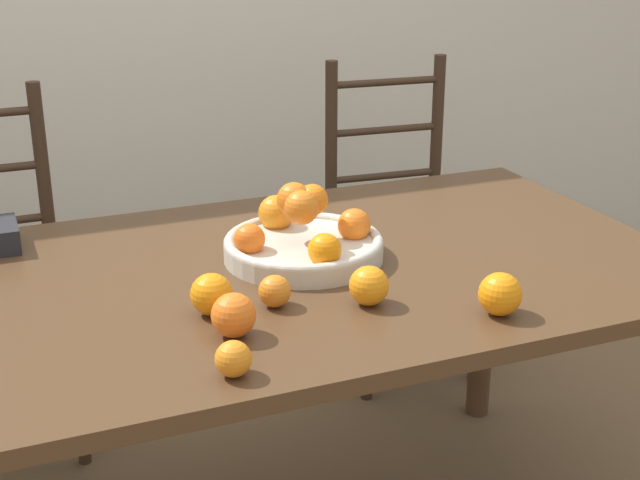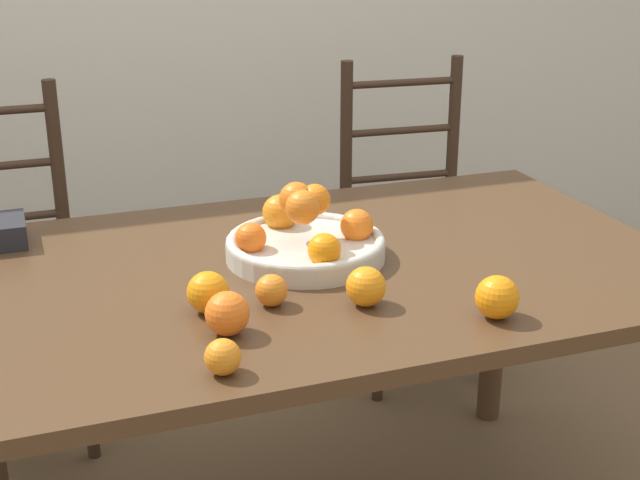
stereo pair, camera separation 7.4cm
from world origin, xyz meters
name	(u,v)px [view 1 (the left image)]	position (x,y,z in m)	size (l,w,h in m)	color
dining_table	(310,305)	(0.00, 0.00, 0.67)	(1.60, 0.97, 0.76)	#4C331E
fruit_bowl	(302,239)	(0.00, 0.04, 0.81)	(0.35, 0.35, 0.17)	beige
orange_loose_0	(369,286)	(0.03, -0.23, 0.80)	(0.08, 0.08, 0.08)	orange
orange_loose_1	(275,291)	(-0.14, -0.17, 0.80)	(0.06, 0.06, 0.06)	orange
orange_loose_2	(233,359)	(-0.29, -0.40, 0.80)	(0.06, 0.06, 0.06)	orange
orange_loose_3	(212,294)	(-0.26, -0.16, 0.80)	(0.08, 0.08, 0.08)	orange
orange_loose_4	(234,315)	(-0.25, -0.26, 0.80)	(0.08, 0.08, 0.08)	orange
orange_loose_5	(500,294)	(0.24, -0.37, 0.81)	(0.08, 0.08, 0.08)	orange
chair_right	(398,230)	(0.64, 0.82, 0.48)	(0.45, 0.43, 1.02)	#382619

